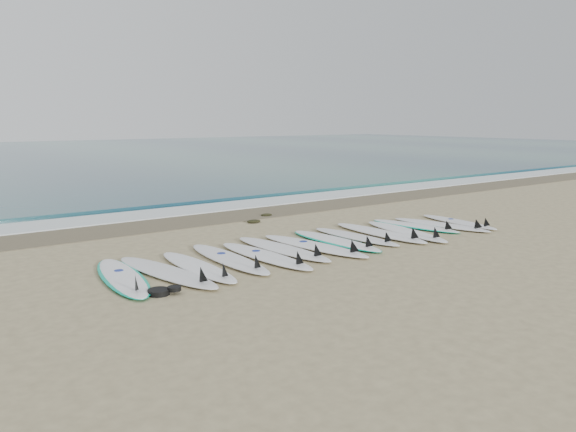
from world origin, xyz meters
TOP-DOWN VIEW (x-y plane):
  - ground at (0.00, 0.00)m, footprint 120.00×120.00m
  - ocean at (0.00, 32.50)m, footprint 120.00×55.00m
  - wet_sand_band at (0.00, 4.10)m, footprint 120.00×1.80m
  - foam_band at (0.00, 5.50)m, footprint 120.00×1.40m
  - wave_crest at (0.00, 7.00)m, footprint 120.00×1.00m
  - surfboard_0 at (-4.18, -0.02)m, footprint 0.98×2.66m
  - surfboard_1 at (-3.49, -0.21)m, footprint 0.97×2.79m
  - surfboard_2 at (-2.92, -0.20)m, footprint 0.54×2.52m
  - surfboard_3 at (-2.22, -0.04)m, footprint 0.66×2.71m
  - surfboard_4 at (-1.57, -0.25)m, footprint 0.67×2.69m
  - surfboard_5 at (-0.99, 0.01)m, footprint 0.72×2.74m
  - surfboard_6 at (-0.34, -0.16)m, footprint 0.94×2.81m
  - surfboard_7 at (0.33, -0.00)m, footprint 0.68×2.59m
  - surfboard_8 at (0.94, 0.02)m, footprint 0.64×2.43m
  - surfboard_9 at (1.63, -0.01)m, footprint 0.61×2.73m
  - surfboard_10 at (2.20, -0.24)m, footprint 0.98×2.73m
  - surfboard_11 at (2.93, 0.13)m, footprint 0.91×2.39m
  - surfboard_12 at (3.51, -0.19)m, footprint 0.93×2.55m
  - surfboard_13 at (4.15, -0.19)m, footprint 0.73×2.36m
  - seaweed_near at (0.22, 2.94)m, footprint 0.36×0.28m
  - seaweed_far at (1.01, 3.55)m, footprint 0.31×0.24m
  - leash_coil at (-3.98, -1.08)m, footprint 0.46×0.36m

SIDE VIEW (x-z plane):
  - ground at x=0.00m, z-range 0.00..0.00m
  - wet_sand_band at x=0.00m, z-range 0.00..0.01m
  - ocean at x=0.00m, z-range 0.00..0.03m
  - foam_band at x=0.00m, z-range 0.00..0.04m
  - seaweed_far at x=1.01m, z-range 0.00..0.06m
  - seaweed_near at x=0.22m, z-range 0.00..0.07m
  - surfboard_11 at x=2.93m, z-range -0.10..0.19m
  - surfboard_7 at x=0.33m, z-range -0.11..0.21m
  - leash_coil at x=-3.98m, z-range -0.01..0.10m
  - surfboard_0 at x=-4.18m, z-range -0.12..0.21m
  - wave_crest at x=0.00m, z-range 0.00..0.10m
  - surfboard_13 at x=4.15m, z-range -0.10..0.20m
  - surfboard_8 at x=0.94m, z-range -0.10..0.21m
  - surfboard_12 at x=3.51m, z-range -0.10..0.22m
  - surfboard_2 at x=-2.92m, z-range -0.11..0.22m
  - surfboard_4 at x=-1.57m, z-range -0.11..0.23m
  - surfboard_10 at x=2.20m, z-range -0.11..0.23m
  - surfboard_3 at x=-2.22m, z-range -0.11..0.23m
  - surfboard_5 at x=-0.99m, z-range -0.11..0.23m
  - surfboard_9 at x=1.63m, z-range -0.11..0.23m
  - surfboard_1 at x=-3.49m, z-range -0.11..0.24m
  - surfboard_6 at x=-0.34m, z-range -0.12..0.24m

